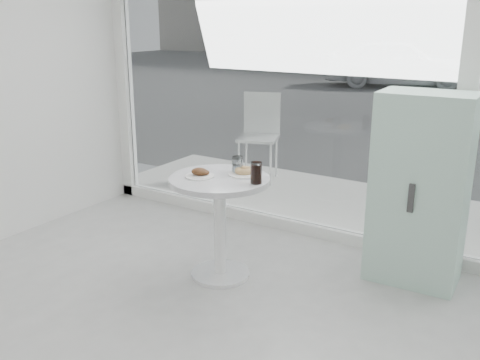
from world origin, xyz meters
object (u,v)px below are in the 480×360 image
Objects in this scene: patio_chair at (260,131)px; plate_donut at (244,172)px; water_tumbler_a at (237,166)px; plate_fritter at (200,174)px; water_tumbler_b at (237,166)px; mint_cabinet at (420,190)px; cola_glass at (256,173)px; main_table at (220,206)px; car_white at (398,63)px.

plate_donut is (1.08, -2.08, 0.18)m from patio_chair.
patio_chair is at bearing 116.03° from water_tumbler_a.
water_tumbler_a is at bearing 162.66° from plate_donut.
patio_chair is 4.78× the size of plate_fritter.
plate_donut is at bearing -81.16° from patio_chair.
patio_chair is 7.79× the size of water_tumbler_b.
plate_fritter is 1.96× the size of water_tumbler_a.
plate_donut is (0.23, 0.22, -0.01)m from plate_fritter.
mint_cabinet is at bearing 25.41° from water_tumbler_a.
cola_glass is (0.18, -0.13, 0.05)m from plate_donut.
water_tumbler_a is 0.03m from water_tumbler_b.
water_tumbler_a is at bearing 57.21° from plate_fritter.
main_table is 6.07× the size of water_tumbler_b.
car_white reaches higher than water_tumbler_b.
main_table is at bearing -109.82° from water_tumbler_b.
water_tumbler_b is (0.17, 0.22, 0.03)m from plate_fritter.
cola_glass is at bearing -31.27° from water_tumbler_a.
cola_glass reaches higher than water_tumbler_b.
cola_glass is at bearing -29.69° from water_tumbler_b.
mint_cabinet is 1.39× the size of patio_chair.
water_tumbler_b is at bearing 70.18° from main_table.
plate_fritter is 1.63× the size of water_tumbler_b.
car_white is 12.18m from plate_donut.
plate_fritter is at bearing -137.39° from plate_donut.
main_table is at bearing -151.25° from mint_cabinet.
car_white is 12.35m from cola_glass.
cola_glass is at bearing -78.96° from patio_chair.
mint_cabinet reaches higher than patio_chair.
mint_cabinet is (1.22, 0.73, 0.14)m from main_table.
main_table is at bearing -177.42° from cola_glass.
patio_chair reaches higher than water_tumbler_b.
patio_chair is 2.32m from water_tumbler_b.
car_white is at bearing 79.10° from patio_chair.
plate_fritter is at bearing -88.36° from patio_chair.
mint_cabinet is 0.36× the size of car_white.
plate_fritter reaches higher than plate_donut.
car_white reaches higher than plate_fritter.
patio_chair is at bearing 170.92° from car_white.
mint_cabinet reaches higher than plate_donut.
patio_chair is at bearing 113.48° from main_table.
car_white is (-3.53, 11.35, -0.03)m from mint_cabinet.
patio_chair is 2.35m from plate_donut.
cola_glass is at bearing -36.44° from plate_donut.
plate_fritter is 0.42m from cola_glass.
patio_chair is at bearing 143.41° from mint_cabinet.
car_white is at bearing 101.15° from water_tumbler_a.
main_table is 1.43m from mint_cabinet.
mint_cabinet is 1.31m from water_tumbler_b.
main_table is 0.30m from plate_donut.
main_table is at bearing 30.77° from plate_fritter.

